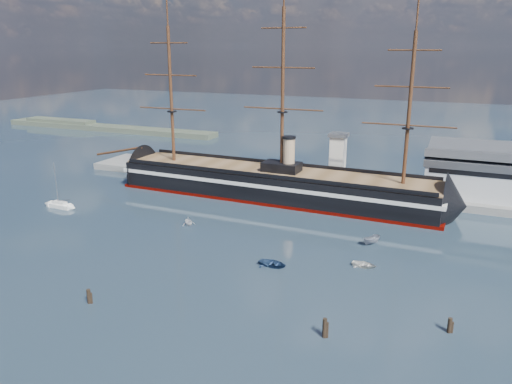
% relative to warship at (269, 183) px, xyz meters
% --- Properties ---
extents(ground, '(600.00, 600.00, 0.00)m').
position_rel_warship_xyz_m(ground, '(12.86, -20.00, -4.04)').
color(ground, '#233745').
rests_on(ground, ground).
extents(quay, '(180.00, 18.00, 2.00)m').
position_rel_warship_xyz_m(quay, '(22.86, 16.00, -4.04)').
color(quay, slate).
rests_on(quay, ground).
extents(quay_tower, '(5.00, 5.00, 15.00)m').
position_rel_warship_xyz_m(quay_tower, '(15.86, 13.00, 5.72)').
color(quay_tower, silver).
rests_on(quay_tower, ground).
extents(shoreline, '(120.00, 10.00, 4.00)m').
position_rel_warship_xyz_m(shoreline, '(-126.37, 75.00, -2.59)').
color(shoreline, '#3F4C38').
rests_on(shoreline, ground).
extents(warship, '(113.06, 18.27, 53.94)m').
position_rel_warship_xyz_m(warship, '(0.00, 0.00, 0.00)').
color(warship, black).
rests_on(warship, ground).
extents(sailboat, '(7.58, 2.65, 11.93)m').
position_rel_warship_xyz_m(sailboat, '(-46.35, -30.13, -3.28)').
color(sailboat, white).
rests_on(sailboat, ground).
extents(motorboat_b, '(1.59, 3.55, 1.62)m').
position_rel_warship_xyz_m(motorboat_b, '(17.64, -41.85, -4.04)').
color(motorboat_b, navy).
rests_on(motorboat_b, ground).
extents(motorboat_c, '(5.82, 4.60, 2.22)m').
position_rel_warship_xyz_m(motorboat_c, '(32.87, -23.37, -4.04)').
color(motorboat_c, gray).
rests_on(motorboat_c, ground).
extents(motorboat_d, '(5.58, 6.04, 2.11)m').
position_rel_warship_xyz_m(motorboat_d, '(-8.80, -28.43, -4.04)').
color(motorboat_d, white).
rests_on(motorboat_d, ground).
extents(motorboat_e, '(1.33, 2.98, 1.36)m').
position_rel_warship_xyz_m(motorboat_e, '(33.75, -35.29, -4.04)').
color(motorboat_e, silver).
rests_on(motorboat_e, ground).
extents(piling_near_left, '(0.64, 0.64, 3.16)m').
position_rel_warship_xyz_m(piling_near_left, '(-4.64, -66.95, -4.04)').
color(piling_near_left, black).
rests_on(piling_near_left, ground).
extents(piling_near_right, '(0.64, 0.64, 3.72)m').
position_rel_warship_xyz_m(piling_near_right, '(33.34, -61.45, -4.04)').
color(piling_near_right, black).
rests_on(piling_near_right, ground).
extents(piling_far_right, '(0.64, 0.64, 3.05)m').
position_rel_warship_xyz_m(piling_far_right, '(49.80, -53.02, -4.04)').
color(piling_far_right, black).
rests_on(piling_far_right, ground).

